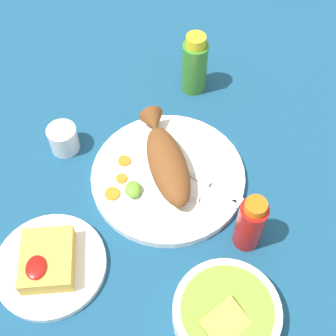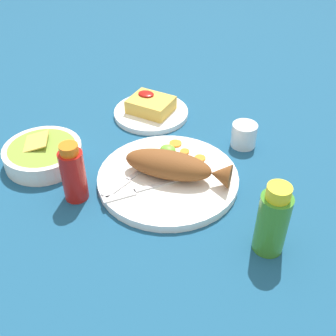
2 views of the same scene
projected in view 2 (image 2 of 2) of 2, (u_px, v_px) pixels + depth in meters
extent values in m
plane|color=navy|center=(168.00, 181.00, 0.92)|extent=(4.00, 4.00, 0.00)
cylinder|color=white|center=(168.00, 178.00, 0.92)|extent=(0.31, 0.31, 0.02)
ellipsoid|color=brown|center=(168.00, 165.00, 0.90)|extent=(0.20, 0.11, 0.06)
cone|color=brown|center=(221.00, 175.00, 0.87)|extent=(0.05, 0.06, 0.05)
cube|color=silver|center=(161.00, 185.00, 0.89)|extent=(0.08, 0.09, 0.00)
cube|color=silver|center=(119.00, 196.00, 0.86)|extent=(0.06, 0.07, 0.00)
cube|color=silver|center=(146.00, 167.00, 0.93)|extent=(0.03, 0.11, 0.00)
cube|color=silver|center=(116.00, 188.00, 0.88)|extent=(0.03, 0.07, 0.00)
cylinder|color=orange|center=(200.00, 158.00, 0.96)|extent=(0.03, 0.03, 0.00)
cylinder|color=orange|center=(185.00, 152.00, 0.98)|extent=(0.02, 0.02, 0.00)
cylinder|color=orange|center=(175.00, 144.00, 1.00)|extent=(0.03, 0.03, 0.00)
ellipsoid|color=#6BB233|center=(168.00, 150.00, 0.97)|extent=(0.04, 0.03, 0.02)
cylinder|color=#B21914|center=(74.00, 176.00, 0.85)|extent=(0.05, 0.05, 0.11)
cylinder|color=orange|center=(69.00, 149.00, 0.81)|extent=(0.04, 0.04, 0.02)
cylinder|color=#3D8428|center=(272.00, 224.00, 0.74)|extent=(0.06, 0.06, 0.12)
cylinder|color=yellow|center=(279.00, 192.00, 0.69)|extent=(0.04, 0.04, 0.02)
cylinder|color=silver|center=(244.00, 135.00, 1.02)|extent=(0.06, 0.06, 0.06)
cylinder|color=white|center=(243.00, 140.00, 1.03)|extent=(0.05, 0.05, 0.03)
cylinder|color=white|center=(151.00, 113.00, 1.14)|extent=(0.20, 0.20, 0.01)
cube|color=gold|center=(151.00, 105.00, 1.12)|extent=(0.11, 0.09, 0.04)
ellipsoid|color=#AD140F|center=(146.00, 94.00, 1.13)|extent=(0.04, 0.04, 0.01)
cylinder|color=white|center=(43.00, 155.00, 0.97)|extent=(0.18, 0.18, 0.04)
cylinder|color=olive|center=(42.00, 150.00, 0.96)|extent=(0.15, 0.15, 0.01)
cube|color=gold|center=(31.00, 143.00, 0.96)|extent=(0.10, 0.10, 0.02)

